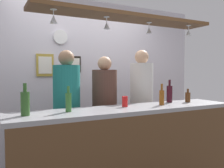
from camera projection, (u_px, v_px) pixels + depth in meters
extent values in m
cube|color=silver|center=(84.00, 79.00, 3.99)|extent=(4.40, 0.06, 2.60)
cube|color=#99999E|center=(130.00, 109.00, 2.72)|extent=(2.70, 0.55, 0.04)
cube|color=brown|center=(143.00, 161.00, 2.52)|extent=(2.65, 0.04, 0.97)
cube|color=brown|center=(128.00, 17.00, 2.71)|extent=(2.20, 0.36, 0.04)
cylinder|color=silver|center=(53.00, 9.00, 2.28)|extent=(0.06, 0.06, 0.00)
cylinder|color=silver|center=(53.00, 12.00, 2.28)|extent=(0.01, 0.01, 0.06)
cone|color=silver|center=(54.00, 19.00, 2.28)|extent=(0.07, 0.07, 0.08)
cylinder|color=silver|center=(107.00, 17.00, 2.59)|extent=(0.06, 0.06, 0.00)
cylinder|color=silver|center=(107.00, 20.00, 2.59)|extent=(0.01, 0.01, 0.06)
cone|color=silver|center=(107.00, 26.00, 2.59)|extent=(0.07, 0.07, 0.08)
cylinder|color=silver|center=(149.00, 23.00, 2.88)|extent=(0.06, 0.06, 0.00)
cylinder|color=silver|center=(149.00, 25.00, 2.89)|extent=(0.01, 0.01, 0.06)
cone|color=silver|center=(149.00, 30.00, 2.89)|extent=(0.07, 0.07, 0.08)
cylinder|color=silver|center=(189.00, 26.00, 3.06)|extent=(0.06, 0.06, 0.00)
cylinder|color=silver|center=(189.00, 28.00, 3.07)|extent=(0.01, 0.01, 0.06)
cone|color=silver|center=(189.00, 33.00, 3.07)|extent=(0.07, 0.07, 0.08)
cube|color=#2D334C|center=(67.00, 151.00, 3.07)|extent=(0.17, 0.18, 0.80)
cylinder|color=#1E7A75|center=(67.00, 93.00, 3.03)|extent=(0.34, 0.34, 0.70)
sphere|color=#9E7556|center=(66.00, 58.00, 3.01)|extent=(0.20, 0.20, 0.20)
cube|color=#2D334C|center=(105.00, 146.00, 3.32)|extent=(0.17, 0.18, 0.77)
cylinder|color=brown|center=(105.00, 94.00, 3.28)|extent=(0.34, 0.34, 0.67)
sphere|color=tan|center=(105.00, 63.00, 3.26)|extent=(0.19, 0.19, 0.19)
cube|color=#2D334C|center=(141.00, 139.00, 3.60)|extent=(0.17, 0.18, 0.83)
cylinder|color=white|center=(142.00, 87.00, 3.56)|extent=(0.34, 0.34, 0.72)
sphere|color=tan|center=(142.00, 57.00, 3.54)|extent=(0.21, 0.21, 0.21)
cylinder|color=#2D5623|center=(25.00, 104.00, 2.20)|extent=(0.08, 0.08, 0.22)
cylinder|color=#2D5623|center=(25.00, 87.00, 2.19)|extent=(0.03, 0.03, 0.08)
cylinder|color=#336B2D|center=(68.00, 102.00, 2.41)|extent=(0.06, 0.06, 0.19)
cylinder|color=#336B2D|center=(68.00, 90.00, 2.41)|extent=(0.03, 0.03, 0.07)
cylinder|color=#512D14|center=(188.00, 97.00, 3.19)|extent=(0.07, 0.07, 0.13)
cylinder|color=#512D14|center=(188.00, 91.00, 3.19)|extent=(0.03, 0.03, 0.05)
cylinder|color=brown|center=(162.00, 98.00, 2.91)|extent=(0.06, 0.06, 0.18)
cylinder|color=brown|center=(162.00, 87.00, 2.90)|extent=(0.03, 0.03, 0.08)
cylinder|color=#380F19|center=(169.00, 94.00, 3.17)|extent=(0.08, 0.08, 0.22)
cylinder|color=#380F19|center=(170.00, 83.00, 3.16)|extent=(0.03, 0.03, 0.08)
cylinder|color=red|center=(125.00, 101.00, 2.77)|extent=(0.07, 0.07, 0.12)
cube|color=#B29338|center=(45.00, 65.00, 3.64)|extent=(0.26, 0.02, 0.34)
cube|color=white|center=(45.00, 65.00, 3.63)|extent=(0.20, 0.01, 0.26)
cube|color=black|center=(75.00, 64.00, 3.86)|extent=(0.18, 0.02, 0.26)
cube|color=white|center=(76.00, 64.00, 3.85)|extent=(0.14, 0.01, 0.20)
cylinder|color=white|center=(60.00, 37.00, 3.72)|extent=(0.22, 0.03, 0.22)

